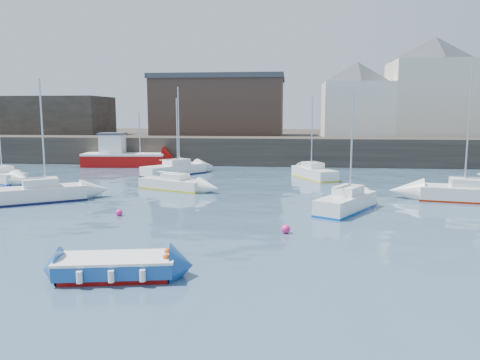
# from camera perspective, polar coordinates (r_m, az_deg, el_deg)

# --- Properties ---
(water) EXTENTS (220.00, 220.00, 0.00)m
(water) POSITION_cam_1_polar(r_m,az_deg,el_deg) (18.28, -4.15, -10.03)
(water) COLOR #2D4760
(water) RESTS_ON ground
(quay_wall) EXTENTS (90.00, 5.00, 3.00)m
(quay_wall) POSITION_cam_1_polar(r_m,az_deg,el_deg) (52.34, 2.74, 3.57)
(quay_wall) COLOR #28231E
(quay_wall) RESTS_ON ground
(land_strip) EXTENTS (90.00, 32.00, 2.80)m
(land_strip) POSITION_cam_1_polar(r_m,az_deg,el_deg) (70.28, 3.64, 4.66)
(land_strip) COLOR #28231E
(land_strip) RESTS_ON ground
(bldg_east_a) EXTENTS (13.36, 13.36, 11.80)m
(bldg_east_a) POSITION_cam_1_polar(r_m,az_deg,el_deg) (61.50, 22.49, 10.47)
(bldg_east_a) COLOR beige
(bldg_east_a) RESTS_ON land_strip
(bldg_east_d) EXTENTS (11.14, 11.14, 8.95)m
(bldg_east_d) POSITION_cam_1_polar(r_m,az_deg,el_deg) (59.12, 14.03, 9.55)
(bldg_east_d) COLOR white
(bldg_east_d) RESTS_ON land_strip
(warehouse) EXTENTS (16.40, 10.40, 7.60)m
(warehouse) POSITION_cam_1_polar(r_m,az_deg,el_deg) (60.78, -2.48, 9.04)
(warehouse) COLOR #3D2D26
(warehouse) RESTS_ON land_strip
(bldg_west) EXTENTS (14.00, 8.00, 5.00)m
(bldg_west) POSITION_cam_1_polar(r_m,az_deg,el_deg) (66.80, -21.77, 7.26)
(bldg_west) COLOR #353028
(bldg_west) RESTS_ON land_strip
(blue_dinghy) EXTENTS (4.29, 2.46, 0.77)m
(blue_dinghy) POSITION_cam_1_polar(r_m,az_deg,el_deg) (17.07, -14.85, -10.12)
(blue_dinghy) COLOR #9C0907
(blue_dinghy) RESTS_ON ground
(fishing_boat) EXTENTS (8.97, 4.01, 5.78)m
(fishing_boat) POSITION_cam_1_polar(r_m,az_deg,el_deg) (52.00, -14.14, 2.88)
(fishing_boat) COLOR #9C0907
(fishing_boat) RESTS_ON ground
(sailboat_a) EXTENTS (6.08, 5.02, 7.87)m
(sailboat_a) POSITION_cam_1_polar(r_m,az_deg,el_deg) (32.87, -23.54, -1.52)
(sailboat_a) COLOR white
(sailboat_a) RESTS_ON ground
(sailboat_b) EXTENTS (5.51, 3.65, 6.79)m
(sailboat_b) POSITION_cam_1_polar(r_m,az_deg,el_deg) (35.46, -8.20, -0.44)
(sailboat_b) COLOR white
(sailboat_b) RESTS_ON ground
(sailboat_c) EXTENTS (4.14, 5.41, 6.96)m
(sailboat_c) POSITION_cam_1_polar(r_m,az_deg,el_deg) (28.04, 12.83, -2.66)
(sailboat_c) COLOR white
(sailboat_c) RESTS_ON ground
(sailboat_d) EXTENTS (7.22, 3.46, 8.83)m
(sailboat_d) POSITION_cam_1_polar(r_m,az_deg,el_deg) (33.96, 26.69, -1.45)
(sailboat_d) COLOR white
(sailboat_d) RESTS_ON ground
(sailboat_f) EXTENTS (3.97, 5.75, 7.19)m
(sailboat_f) POSITION_cam_1_polar(r_m,az_deg,el_deg) (41.57, 8.99, 0.90)
(sailboat_f) COLOR white
(sailboat_f) RESTS_ON ground
(sailboat_h) EXTENTS (5.47, 6.16, 8.07)m
(sailboat_h) POSITION_cam_1_polar(r_m,az_deg,el_deg) (43.79, -8.00, 1.31)
(sailboat_h) COLOR white
(sailboat_h) RESTS_ON ground
(buoy_near) EXTENTS (0.38, 0.38, 0.38)m
(buoy_near) POSITION_cam_1_polar(r_m,az_deg,el_deg) (27.13, -14.50, -4.22)
(buoy_near) COLOR #F3257E
(buoy_near) RESTS_ON ground
(buoy_mid) EXTENTS (0.44, 0.44, 0.44)m
(buoy_mid) POSITION_cam_1_polar(r_m,az_deg,el_deg) (22.62, 5.58, -6.47)
(buoy_mid) COLOR #F3257E
(buoy_mid) RESTS_ON ground
(buoy_far) EXTENTS (0.41, 0.41, 0.41)m
(buoy_far) POSITION_cam_1_polar(r_m,az_deg,el_deg) (35.89, -6.73, -1.02)
(buoy_far) COLOR #F3257E
(buoy_far) RESTS_ON ground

